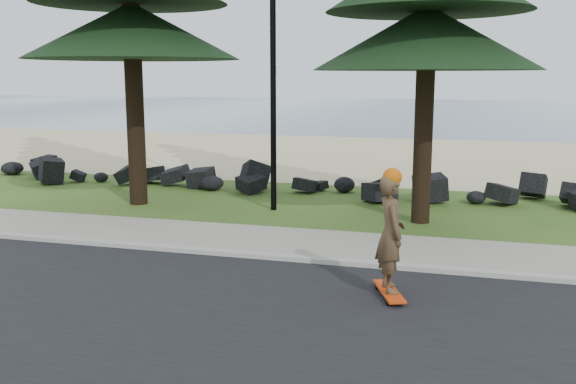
# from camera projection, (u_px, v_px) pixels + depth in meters

# --- Properties ---
(ground) EXTENTS (160.00, 160.00, 0.00)m
(ground) POSITION_uv_depth(u_px,v_px,m) (225.00, 242.00, 12.41)
(ground) COLOR #2E551A
(ground) RESTS_ON ground
(road) EXTENTS (160.00, 7.00, 0.02)m
(road) POSITION_uv_depth(u_px,v_px,m) (97.00, 328.00, 8.15)
(road) COLOR black
(road) RESTS_ON ground
(kerb) EXTENTS (160.00, 0.20, 0.10)m
(kerb) POSITION_uv_depth(u_px,v_px,m) (207.00, 252.00, 11.55)
(kerb) COLOR #AFAC9E
(kerb) RESTS_ON ground
(sidewalk) EXTENTS (160.00, 2.00, 0.08)m
(sidewalk) POSITION_uv_depth(u_px,v_px,m) (229.00, 238.00, 12.60)
(sidewalk) COLOR #9D9683
(sidewalk) RESTS_ON ground
(beach_sand) EXTENTS (160.00, 15.00, 0.01)m
(beach_sand) POSITION_uv_depth(u_px,v_px,m) (355.00, 155.00, 26.14)
(beach_sand) COLOR #C3BA82
(beach_sand) RESTS_ON ground
(ocean) EXTENTS (160.00, 58.00, 0.01)m
(ocean) POSITION_uv_depth(u_px,v_px,m) (421.00, 110.00, 60.71)
(ocean) COLOR #364F67
(ocean) RESTS_ON ground
(seawall_boulders) EXTENTS (60.00, 2.40, 1.10)m
(seawall_boulders) POSITION_uv_depth(u_px,v_px,m) (299.00, 192.00, 17.72)
(seawall_boulders) COLOR black
(seawall_boulders) RESTS_ON ground
(lamp_post) EXTENTS (0.25, 0.14, 8.14)m
(lamp_post) POSITION_uv_depth(u_px,v_px,m) (273.00, 33.00, 14.71)
(lamp_post) COLOR black
(lamp_post) RESTS_ON ground
(skateboarder) EXTENTS (0.60, 1.03, 1.89)m
(skateboarder) POSITION_uv_depth(u_px,v_px,m) (391.00, 234.00, 9.15)
(skateboarder) COLOR red
(skateboarder) RESTS_ON ground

